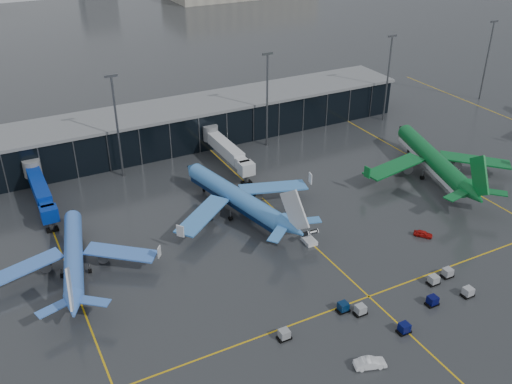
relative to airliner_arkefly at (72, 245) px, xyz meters
name	(u,v)px	position (x,y,z in m)	size (l,w,h in m)	color
ground	(277,267)	(33.56, -16.65, -5.55)	(600.00, 600.00, 0.00)	#282B2D
terminal_pier	(164,128)	(33.56, 45.35, -0.13)	(142.00, 17.00, 10.70)	black
jet_bridges	(40,190)	(-1.44, 26.34, -1.00)	(94.00, 27.50, 7.20)	#595B60
flood_masts	(196,109)	(38.56, 33.35, 8.26)	(203.00, 0.50, 25.50)	#595B60
taxi_lines	(293,227)	(43.56, -6.04, -5.54)	(220.00, 120.00, 0.02)	gold
airliner_arkefly	(72,245)	(0.00, 0.00, 0.00)	(31.73, 36.13, 11.10)	#4277D9
airliner_klm_near	(235,186)	(35.42, 5.08, 0.79)	(36.25, 41.29, 12.69)	#4085D4
airliner_aer_lingus	(434,149)	(85.83, -0.82, 1.34)	(39.36, 44.83, 13.78)	#0B6429
baggage_carts	(399,303)	(46.44, -36.02, -4.79)	(36.72, 10.25, 1.70)	black
mobile_airstair	(309,239)	(43.33, -12.55, -4.78)	(2.32, 3.28, 3.45)	silver
service_van_red	(423,234)	(65.07, -21.36, -4.91)	(1.52, 3.77, 1.28)	#B3100D
service_van_white	(370,363)	(33.57, -44.91, -4.75)	(1.70, 4.86, 1.60)	white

